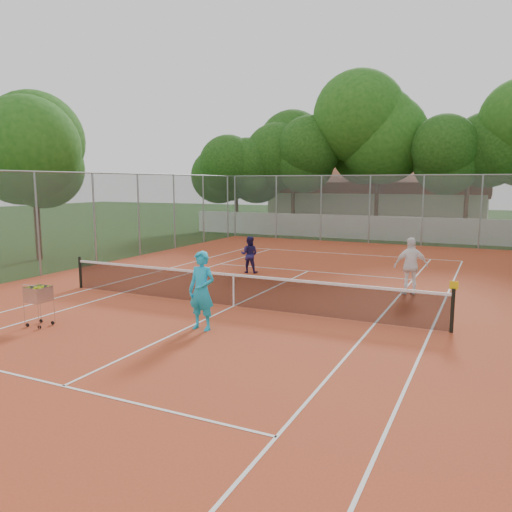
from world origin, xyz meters
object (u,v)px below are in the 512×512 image
at_px(ball_hopper, 39,305).
at_px(clubhouse, 379,199).
at_px(player_far_left, 249,255).
at_px(tennis_net, 234,290).
at_px(player_far_right, 411,266).
at_px(player_near, 202,291).

bearing_deg(ball_hopper, clubhouse, 110.05).
bearing_deg(player_far_left, ball_hopper, 69.95).
height_order(tennis_net, player_far_right, player_far_right).
bearing_deg(clubhouse, player_far_right, -75.76).
distance_m(tennis_net, player_far_left, 5.46).
bearing_deg(player_far_left, player_far_right, 158.19).
xyz_separation_m(tennis_net, player_far_right, (4.38, 3.86, 0.43)).
distance_m(clubhouse, ball_hopper, 32.98).
bearing_deg(ball_hopper, tennis_net, 71.31).
distance_m(clubhouse, player_near, 31.48).
bearing_deg(ball_hopper, player_near, 44.46).
height_order(tennis_net, player_far_left, player_far_left).
relative_size(clubhouse, ball_hopper, 14.79).
xyz_separation_m(tennis_net, player_far_left, (-2.01, 5.07, 0.24)).
height_order(clubhouse, player_far_left, clubhouse).
bearing_deg(player_near, ball_hopper, -156.12).
relative_size(clubhouse, player_near, 8.46).
bearing_deg(player_far_right, tennis_net, 17.32).
bearing_deg(ball_hopper, player_far_right, 67.41).
distance_m(player_near, player_far_left, 7.82).
relative_size(player_far_left, ball_hopper, 1.32).
bearing_deg(clubhouse, tennis_net, -86.05).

